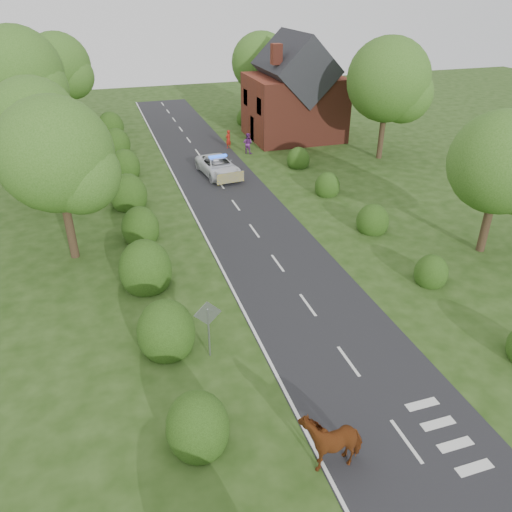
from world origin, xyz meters
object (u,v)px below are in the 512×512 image
object	(u,v)px
pedestrian_red	(228,139)
pedestrian_purple	(248,143)
police_van	(218,166)
cow	(331,440)
road_sign	(208,321)

from	to	relation	value
pedestrian_red	pedestrian_purple	distance (m)	2.26
police_van	pedestrian_red	size ratio (longest dim) A/B	3.31
pedestrian_purple	police_van	bearing A→B (deg)	92.71
cow	pedestrian_red	distance (m)	32.69
road_sign	cow	xyz separation A→B (m)	(2.41, -5.80, -0.89)
road_sign	pedestrian_red	xyz separation A→B (m)	(7.84, 26.44, -0.86)
police_van	pedestrian_purple	size ratio (longest dim) A/B	3.04
road_sign	cow	distance (m)	6.34
police_van	pedestrian_purple	bearing A→B (deg)	44.51
cow	pedestrian_red	bearing A→B (deg)	169.61
cow	police_van	size ratio (longest dim) A/B	0.41
road_sign	pedestrian_purple	size ratio (longest dim) A/B	1.47
police_van	pedestrian_red	world-z (taller)	pedestrian_red
road_sign	police_van	xyz separation A→B (m)	(5.34, 19.99, -0.96)
cow	pedestrian_red	world-z (taller)	pedestrian_red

